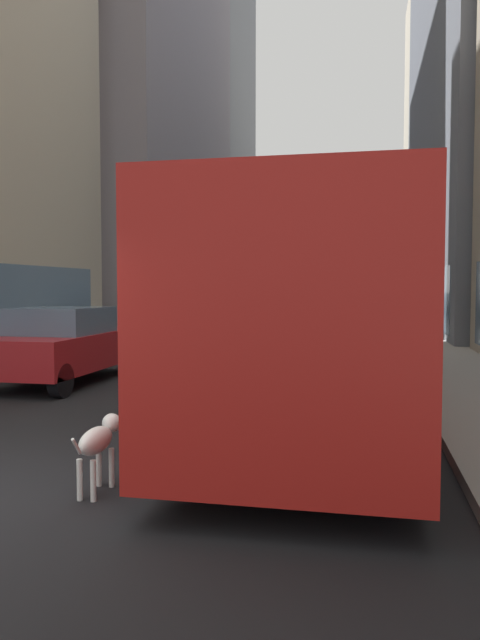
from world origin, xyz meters
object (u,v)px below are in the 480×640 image
object	(u,v)px
car_black_suv	(328,306)
dalmatian_dog	(99,441)
car_grey_wagon	(354,303)
car_red_coupe	(64,344)
transit_bus	(322,303)

from	to	relation	value
car_black_suv	dalmatian_dog	distance (m)	34.45
dalmatian_dog	car_grey_wagon	bearing A→B (deg)	87.45
car_red_coupe	car_black_suv	bearing A→B (deg)	81.93
transit_bus	dalmatian_dog	size ratio (longest dim) A/B	11.98
car_black_suv	dalmatian_dog	world-z (taller)	car_black_suv
car_black_suv	car_red_coupe	bearing A→B (deg)	-98.07
transit_bus	dalmatian_dog	xyz separation A→B (m)	(-1.88, -4.87, -1.26)
car_grey_wagon	dalmatian_dog	xyz separation A→B (m)	(-1.88, -42.12, -0.31)
car_grey_wagon	dalmatian_dog	world-z (taller)	car_grey_wagon
car_grey_wagon	transit_bus	bearing A→B (deg)	-90.00
car_black_suv	car_grey_wagon	bearing A→B (deg)	78.21
car_red_coupe	car_black_suv	distance (m)	28.50
car_red_coupe	dalmatian_dog	world-z (taller)	car_red_coupe
car_grey_wagon	dalmatian_dog	size ratio (longest dim) A/B	4.54
car_grey_wagon	car_black_suv	world-z (taller)	same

